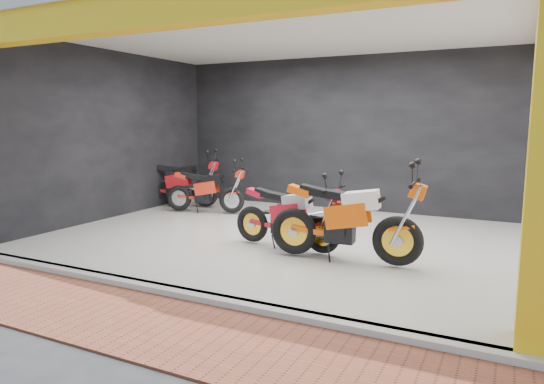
{
  "coord_description": "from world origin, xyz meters",
  "views": [
    {
      "loc": [
        3.4,
        -5.46,
        2.07
      ],
      "look_at": [
        -0.2,
        1.73,
        0.9
      ],
      "focal_mm": 32.0,
      "sensor_mm": 36.0,
      "label": 1
    }
  ],
  "objects": [
    {
      "name": "moto_row_d",
      "position": [
        -2.93,
        3.73,
        0.75
      ],
      "size": [
        2.25,
        1.31,
        1.3
      ],
      "primitive_type": null,
      "rotation": [
        0.0,
        0.0,
        0.26
      ],
      "color": "red",
      "rests_on": "showroom_floor"
    },
    {
      "name": "floor_kerb",
      "position": [
        0.0,
        -1.02,
        0.05
      ],
      "size": [
        8.0,
        0.2,
        0.1
      ],
      "primitive_type": "cube",
      "color": "silver",
      "rests_on": "ground"
    },
    {
      "name": "moto_hero",
      "position": [
        2.06,
        1.01,
        0.81
      ],
      "size": [
        2.36,
        1.0,
        1.41
      ],
      "primitive_type": null,
      "rotation": [
        0.0,
        0.0,
        0.06
      ],
      "color": "#F85A0A",
      "rests_on": "showroom_floor"
    },
    {
      "name": "ground",
      "position": [
        0.0,
        0.0,
        0.0
      ],
      "size": [
        80.0,
        80.0,
        0.0
      ],
      "primitive_type": "plane",
      "color": "#2D2D30",
      "rests_on": "ground"
    },
    {
      "name": "moto_row_b",
      "position": [
        -1.95,
        3.31,
        0.68
      ],
      "size": [
        1.99,
        1.1,
        1.15
      ],
      "primitive_type": null,
      "rotation": [
        0.0,
        0.0,
        0.22
      ],
      "color": "red",
      "rests_on": "showroom_floor"
    },
    {
      "name": "showroom_floor",
      "position": [
        0.0,
        2.0,
        0.05
      ],
      "size": [
        8.0,
        6.0,
        0.1
      ],
      "primitive_type": "cube",
      "color": "silver",
      "rests_on": "ground"
    },
    {
      "name": "back_wall",
      "position": [
        0.0,
        5.1,
        1.75
      ],
      "size": [
        8.2,
        0.2,
        3.5
      ],
      "primitive_type": "cube",
      "color": "black",
      "rests_on": "ground"
    },
    {
      "name": "paver_front",
      "position": [
        0.0,
        -1.8,
        0.01
      ],
      "size": [
        9.0,
        1.4,
        0.03
      ],
      "primitive_type": "cube",
      "color": "brown",
      "rests_on": "ground"
    },
    {
      "name": "moto_row_a",
      "position": [
        0.92,
        1.17,
        0.7
      ],
      "size": [
        2.04,
        0.95,
        1.2
      ],
      "primitive_type": null,
      "rotation": [
        0.0,
        0.0,
        -0.11
      ],
      "color": "red",
      "rests_on": "showroom_floor"
    },
    {
      "name": "showroom_ceiling",
      "position": [
        0.0,
        2.0,
        3.6
      ],
      "size": [
        8.4,
        6.4,
        0.2
      ],
      "primitive_type": "cube",
      "color": "beige",
      "rests_on": "corner_column"
    },
    {
      "name": "header_beam_front",
      "position": [
        0.0,
        -1.0,
        3.3
      ],
      "size": [
        8.4,
        0.3,
        0.4
      ],
      "primitive_type": "cube",
      "color": "yellow",
      "rests_on": "corner_column"
    },
    {
      "name": "left_wall",
      "position": [
        -4.1,
        2.0,
        1.75
      ],
      "size": [
        0.2,
        6.2,
        3.5
      ],
      "primitive_type": "cube",
      "color": "black",
      "rests_on": "ground"
    }
  ]
}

